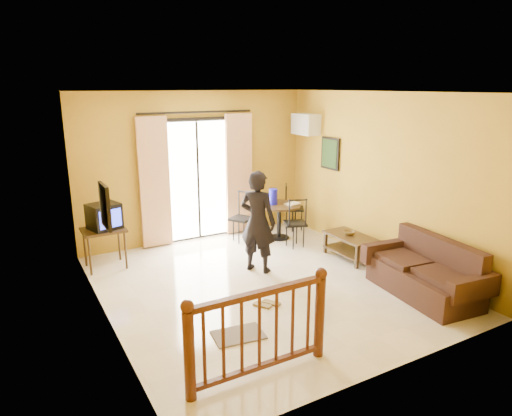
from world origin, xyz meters
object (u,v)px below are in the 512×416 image
standing_person (258,222)px  dining_table (279,212)px  coffee_table (350,243)px  television (104,216)px  sofa (426,274)px

standing_person → dining_table: bearing=-79.0°
dining_table → coffee_table: bearing=-71.7°
coffee_table → dining_table: bearing=108.3°
coffee_table → television: bearing=156.2°
sofa → dining_table: bearing=105.5°
television → standing_person: 2.46m
standing_person → television: bearing=22.5°
coffee_table → standing_person: size_ratio=0.57×
coffee_table → sofa: sofa is taller
television → standing_person: size_ratio=0.34×
dining_table → coffee_table: size_ratio=0.87×
television → dining_table: television is taller
standing_person → coffee_table: bearing=-135.6°
coffee_table → sofa: (0.00, -1.61, 0.03)m
sofa → television: bearing=145.2°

